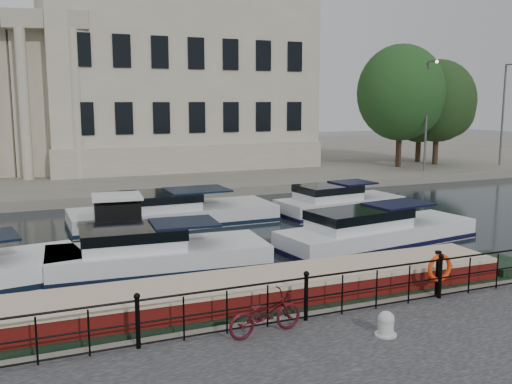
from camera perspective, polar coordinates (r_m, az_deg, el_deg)
ground_plane at (r=16.10m, az=1.15°, el=-11.77°), size 160.00×160.00×0.00m
far_bank at (r=53.37m, az=-16.16°, el=2.88°), size 120.00×42.00×0.55m
railing at (r=13.79m, az=5.03°, el=-10.14°), size 24.14×0.14×1.22m
civic_building at (r=48.73m, az=-17.09°, el=10.25°), size 53.55×31.84×16.85m
lamp_posts at (r=47.11m, az=20.33°, el=7.41°), size 8.24×1.55×8.07m
bicycle at (r=13.03m, az=0.92°, el=-12.08°), size 1.90×0.87×0.96m
mooring_bollard at (r=13.38m, az=12.86°, el=-12.74°), size 0.50×0.50×0.56m
life_ring_post at (r=16.02m, az=17.86°, el=-7.30°), size 0.77×0.20×1.25m
narrowboat at (r=15.45m, az=1.78°, el=-11.26°), size 16.76×2.57×1.61m
harbour_hut at (r=23.03m, az=-13.66°, el=-3.14°), size 2.76×2.38×2.16m
cabin_cruisers at (r=23.31m, az=-5.46°, el=-4.25°), size 25.41×10.53×1.99m
trees at (r=48.28m, az=16.05°, el=8.69°), size 10.26×8.54×9.56m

